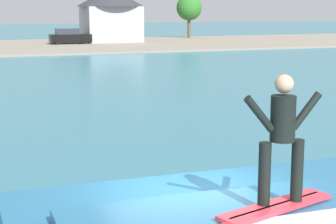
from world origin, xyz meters
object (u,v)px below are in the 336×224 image
car_far_shore (70,37)px  tree_tall_bare (189,8)px  surfboard (276,207)px  house_gabled_white (111,12)px  surfer (282,132)px

car_far_shore → tree_tall_bare: 17.93m
surfboard → house_gabled_white: 61.46m
surfboard → house_gabled_white: bearing=77.9°
surfer → surfboard: bearing=-149.5°
surfboard → tree_tall_bare: (24.13, 63.93, 2.10)m
surfboard → car_far_shore: bearing=82.5°
surfer → tree_tall_bare: tree_tall_bare is taller
car_far_shore → tree_tall_bare: bearing=20.5°
surfboard → house_gabled_white: house_gabled_white is taller
surfer → car_far_shore: surfer is taller
surfboard → tree_tall_bare: size_ratio=0.32×
surfboard → tree_tall_bare: 68.37m
house_gabled_white → surfboard: bearing=-102.1°
surfboard → car_far_shore: size_ratio=0.40×
tree_tall_bare → house_gabled_white: bearing=-161.2°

